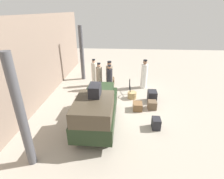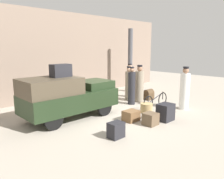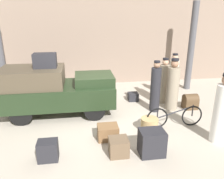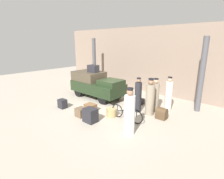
# 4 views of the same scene
# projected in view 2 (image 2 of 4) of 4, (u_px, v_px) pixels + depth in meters

# --- Properties ---
(ground_plane) EXTENTS (30.00, 30.00, 0.00)m
(ground_plane) POSITION_uv_depth(u_px,v_px,m) (112.00, 114.00, 8.94)
(ground_plane) COLOR #A89E8E
(station_building_facade) EXTENTS (16.00, 0.15, 4.50)m
(station_building_facade) POSITION_uv_depth(u_px,v_px,m) (58.00, 56.00, 11.40)
(station_building_facade) COLOR gray
(station_building_facade) RESTS_ON ground
(canopy_pillar_right) EXTENTS (0.28, 0.28, 3.77)m
(canopy_pillar_right) POSITION_uv_depth(u_px,v_px,m) (130.00, 61.00, 13.17)
(canopy_pillar_right) COLOR #4C4C51
(canopy_pillar_right) RESTS_ON ground
(truck) EXTENTS (3.60, 1.57, 1.62)m
(truck) POSITION_uv_depth(u_px,v_px,m) (67.00, 96.00, 8.16)
(truck) COLOR black
(truck) RESTS_ON ground
(bicycle) EXTENTS (1.74, 0.04, 0.68)m
(bicycle) POSITION_uv_depth(u_px,v_px,m) (156.00, 101.00, 9.65)
(bicycle) COLOR black
(bicycle) RESTS_ON ground
(wicker_basket) EXTENTS (0.50, 0.50, 0.39)m
(wicker_basket) POSITION_uv_depth(u_px,v_px,m) (146.00, 108.00, 9.04)
(wicker_basket) COLOR tan
(wicker_basket) RESTS_ON ground
(porter_standing_middle) EXTENTS (0.34, 0.34, 1.78)m
(porter_standing_middle) POSITION_uv_depth(u_px,v_px,m) (132.00, 87.00, 10.29)
(porter_standing_middle) COLOR #232328
(porter_standing_middle) RESTS_ON ground
(porter_carrying_trunk) EXTENTS (0.41, 0.41, 1.86)m
(porter_carrying_trunk) POSITION_uv_depth(u_px,v_px,m) (185.00, 90.00, 9.46)
(porter_carrying_trunk) COLOR white
(porter_carrying_trunk) RESTS_ON ground
(porter_with_bicycle) EXTENTS (0.37, 0.37, 1.73)m
(porter_with_bicycle) POSITION_uv_depth(u_px,v_px,m) (129.00, 85.00, 11.20)
(porter_with_bicycle) COLOR gray
(porter_with_bicycle) RESTS_ON ground
(porter_lifting_near_truck) EXTENTS (0.35, 0.35, 1.81)m
(porter_lifting_near_truck) POSITION_uv_depth(u_px,v_px,m) (130.00, 82.00, 11.84)
(porter_lifting_near_truck) COLOR silver
(porter_lifting_near_truck) RESTS_ON ground
(conductor_in_dark_uniform) EXTENTS (0.43, 0.43, 1.83)m
(conductor_in_dark_uniform) POSITION_uv_depth(u_px,v_px,m) (139.00, 85.00, 10.78)
(conductor_in_dark_uniform) COLOR gray
(conductor_in_dark_uniform) RESTS_ON ground
(suitcase_black_upright) EXTENTS (0.46, 0.35, 0.48)m
(suitcase_black_upright) POSITION_uv_depth(u_px,v_px,m) (116.00, 130.00, 6.50)
(suitcase_black_upright) COLOR #232328
(suitcase_black_upright) RESTS_ON ground
(trunk_wicker_pale) EXTENTS (0.46, 0.44, 0.43)m
(trunk_wicker_pale) POSITION_uv_depth(u_px,v_px,m) (150.00, 119.00, 7.59)
(trunk_wicker_pale) COLOR brown
(trunk_wicker_pale) RESTS_ON ground
(trunk_large_brown) EXTENTS (0.38, 0.36, 0.32)m
(trunk_large_brown) POSITION_uv_depth(u_px,v_px,m) (109.00, 99.00, 10.81)
(trunk_large_brown) COLOR #232328
(trunk_large_brown) RESTS_ON ground
(suitcase_tan_flat) EXTENTS (0.59, 0.47, 0.63)m
(suitcase_tan_flat) POSITION_uv_depth(u_px,v_px,m) (165.00, 112.00, 8.04)
(suitcase_tan_flat) COLOR #232328
(suitcase_tan_flat) RESTS_ON ground
(trunk_umber_medium) EXTENTS (0.48, 0.39, 0.54)m
(trunk_umber_medium) POSITION_uv_depth(u_px,v_px,m) (149.00, 95.00, 11.31)
(trunk_umber_medium) COLOR #4C3823
(trunk_umber_medium) RESTS_ON ground
(suitcase_small_leather) EXTENTS (0.55, 0.46, 0.38)m
(suitcase_small_leather) POSITION_uv_depth(u_px,v_px,m) (131.00, 116.00, 8.02)
(suitcase_small_leather) COLOR brown
(suitcase_small_leather) RESTS_ON ground
(trunk_on_truck_roof) EXTENTS (0.70, 0.43, 0.46)m
(trunk_on_truck_roof) POSITION_uv_depth(u_px,v_px,m) (61.00, 71.00, 7.83)
(trunk_on_truck_roof) COLOR #232328
(trunk_on_truck_roof) RESTS_ON truck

